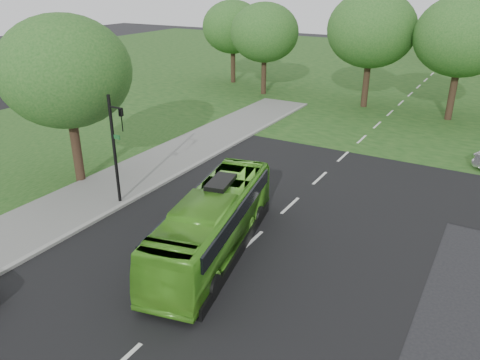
{
  "coord_description": "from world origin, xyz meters",
  "views": [
    {
      "loc": [
        8.25,
        -13.14,
        10.32
      ],
      "look_at": [
        -1.9,
        4.33,
        1.6
      ],
      "focal_mm": 35.0,
      "sensor_mm": 36.0,
      "label": 1
    }
  ],
  "objects": [
    {
      "name": "street_surfaces",
      "position": [
        -0.38,
        22.75,
        0.03
      ],
      "size": [
        120.0,
        120.0,
        0.15
      ],
      "color": "black",
      "rests_on": "ground"
    },
    {
      "name": "tree_park_a",
      "position": [
        -12.45,
        27.05,
        5.72
      ],
      "size": [
        6.35,
        6.35,
        8.43
      ],
      "color": "black",
      "rests_on": "ground"
    },
    {
      "name": "tree_park_b",
      "position": [
        -2.56,
        27.06,
        6.45
      ],
      "size": [
        7.3,
        7.3,
        9.57
      ],
      "color": "black",
      "rests_on": "ground"
    },
    {
      "name": "bus",
      "position": [
        -0.98,
        0.61,
        1.31
      ],
      "size": [
        4.11,
        9.65,
        2.62
      ],
      "primitive_type": "imported",
      "rotation": [
        0.0,
        0.0,
        0.21
      ],
      "color": "#55AE28",
      "rests_on": "ground"
    },
    {
      "name": "tree_park_f",
      "position": [
        -17.84,
        30.31,
        5.71
      ],
      "size": [
        6.29,
        6.29,
        8.4
      ],
      "color": "black",
      "rests_on": "ground"
    },
    {
      "name": "tree_side_near",
      "position": [
        -11.3,
        2.98,
        6.0
      ],
      "size": [
        6.66,
        6.66,
        8.85
      ],
      "color": "black",
      "rests_on": "ground"
    },
    {
      "name": "traffic_light",
      "position": [
        -7.29,
        2.0,
        3.22
      ],
      "size": [
        0.88,
        0.25,
        5.49
      ],
      "rotation": [
        0.0,
        0.0,
        0.2
      ],
      "color": "black",
      "rests_on": "ground"
    },
    {
      "name": "ground",
      "position": [
        0.0,
        0.0,
        0.0
      ],
      "size": [
        160.0,
        160.0,
        0.0
      ],
      "primitive_type": "plane",
      "color": "black",
      "rests_on": "ground"
    },
    {
      "name": "tree_park_c",
      "position": [
        4.44,
        26.41,
        6.38
      ],
      "size": [
        7.08,
        7.08,
        9.41
      ],
      "color": "black",
      "rests_on": "ground"
    }
  ]
}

